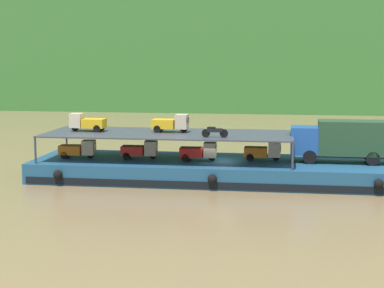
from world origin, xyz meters
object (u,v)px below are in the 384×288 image
at_px(mini_truck_lower_stern, 78,149).
at_px(mini_truck_lower_mid, 199,151).
at_px(motorcycle_upper_port, 215,131).
at_px(mini_truck_lower_fore, 263,151).
at_px(mini_truck_upper_stern, 87,122).
at_px(mini_truck_upper_mid, 171,123).
at_px(cargo_barge, 218,170).
at_px(mini_truck_lower_aft, 140,150).
at_px(covered_lorry, 340,140).

xyz_separation_m(mini_truck_lower_stern, mini_truck_lower_mid, (9.35, 0.17, 0.00)).
bearing_deg(mini_truck_lower_mid, motorcycle_upper_port, -51.84).
distance_m(mini_truck_lower_fore, mini_truck_upper_stern, 13.72).
distance_m(mini_truck_lower_mid, mini_truck_upper_mid, 3.15).
xyz_separation_m(cargo_barge, mini_truck_lower_stern, (-10.79, -0.45, 1.44)).
distance_m(mini_truck_lower_aft, motorcycle_upper_port, 6.46).
bearing_deg(covered_lorry, mini_truck_upper_stern, -179.44).
bearing_deg(motorcycle_upper_port, mini_truck_lower_fore, 37.47).
relative_size(cargo_barge, mini_truck_lower_fore, 10.16).
xyz_separation_m(mini_truck_lower_fore, motorcycle_upper_port, (-3.40, -2.61, 1.74)).
height_order(mini_truck_lower_stern, mini_truck_lower_fore, same).
bearing_deg(mini_truck_upper_mid, motorcycle_upper_port, -35.70).
bearing_deg(covered_lorry, motorcycle_upper_port, -164.97).
distance_m(covered_lorry, mini_truck_lower_aft, 14.99).
height_order(mini_truck_lower_stern, mini_truck_lower_mid, same).
bearing_deg(mini_truck_lower_stern, mini_truck_lower_mid, 1.02).
xyz_separation_m(mini_truck_lower_mid, mini_truck_lower_fore, (4.77, 0.87, 0.00)).
distance_m(covered_lorry, mini_truck_upper_mid, 12.70).
relative_size(covered_lorry, mini_truck_lower_stern, 2.82).
bearing_deg(mini_truck_lower_fore, cargo_barge, -169.90).
bearing_deg(mini_truck_upper_stern, cargo_barge, -1.25).
height_order(covered_lorry, mini_truck_lower_stern, covered_lorry).
relative_size(cargo_barge, mini_truck_upper_stern, 10.08).
relative_size(covered_lorry, mini_truck_lower_mid, 2.85).
xyz_separation_m(cargo_barge, mini_truck_lower_fore, (3.33, 0.59, 1.44)).
bearing_deg(mini_truck_lower_aft, mini_truck_upper_mid, 16.96).
height_order(mini_truck_lower_stern, mini_truck_upper_mid, mini_truck_upper_mid).
bearing_deg(motorcycle_upper_port, mini_truck_lower_aft, 162.08).
distance_m(mini_truck_lower_mid, mini_truck_upper_stern, 9.04).
xyz_separation_m(mini_truck_lower_stern, motorcycle_upper_port, (10.71, -1.57, 1.74)).
distance_m(cargo_barge, mini_truck_upper_stern, 10.81).
bearing_deg(mini_truck_lower_mid, covered_lorry, 3.79).
distance_m(covered_lorry, mini_truck_lower_stern, 19.79).
xyz_separation_m(mini_truck_lower_fore, mini_truck_upper_stern, (-13.57, -0.37, 2.00)).
height_order(mini_truck_lower_mid, mini_truck_upper_stern, mini_truck_upper_stern).
bearing_deg(mini_truck_lower_aft, covered_lorry, 1.97).
bearing_deg(mini_truck_upper_mid, mini_truck_lower_stern, -171.65).
relative_size(mini_truck_lower_aft, mini_truck_lower_mid, 1.01).
distance_m(cargo_barge, mini_truck_lower_mid, 2.06).
bearing_deg(mini_truck_lower_fore, mini_truck_upper_mid, 180.00).
bearing_deg(mini_truck_upper_stern, mini_truck_lower_fore, 1.56).
relative_size(mini_truck_lower_fore, motorcycle_upper_port, 1.44).
xyz_separation_m(mini_truck_lower_stern, mini_truck_lower_aft, (4.80, 0.34, 0.00)).
xyz_separation_m(covered_lorry, mini_truck_lower_aft, (-14.95, -0.51, -1.00)).
relative_size(mini_truck_upper_mid, motorcycle_upper_port, 1.46).
bearing_deg(cargo_barge, covered_lorry, 2.62).
xyz_separation_m(mini_truck_lower_aft, mini_truck_upper_stern, (-4.25, 0.33, 2.00)).
bearing_deg(mini_truck_upper_stern, mini_truck_upper_mid, 3.23).
relative_size(cargo_barge, mini_truck_lower_mid, 10.07).
bearing_deg(cargo_barge, mini_truck_upper_mid, 170.91).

